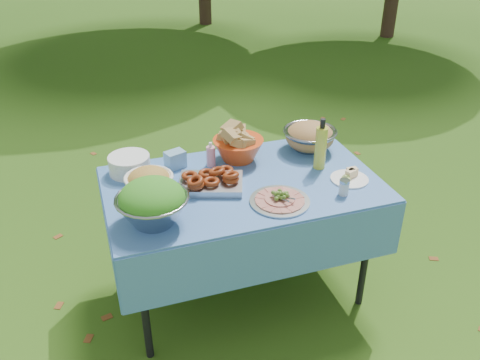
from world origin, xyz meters
name	(u,v)px	position (x,y,z in m)	size (l,w,h in m)	color
ground	(242,290)	(0.00, 0.00, 0.00)	(80.00, 80.00, 0.00)	#163309
picnic_table	(242,240)	(0.00, 0.00, 0.38)	(1.46, 0.86, 0.76)	#84C1FF
salad_bowl	(152,202)	(-0.52, -0.22, 0.87)	(0.34, 0.34, 0.22)	#93949A
pasta_bowl_white	(149,181)	(-0.49, 0.06, 0.83)	(0.25, 0.25, 0.14)	white
plate_stack	(129,164)	(-0.56, 0.31, 0.81)	(0.23, 0.23, 0.10)	white
wipes_box	(175,159)	(-0.30, 0.29, 0.81)	(0.11, 0.08, 0.10)	#7DAFD4
sanitizer_bottle	(211,154)	(-0.11, 0.24, 0.83)	(0.05, 0.05, 0.14)	pink
bread_bowl	(238,144)	(0.06, 0.27, 0.86)	(0.29, 0.29, 0.19)	#E34918
pasta_bowl_steel	(310,136)	(0.51, 0.26, 0.85)	(0.32, 0.32, 0.17)	#93949A
fried_tray	(211,181)	(-0.17, 0.01, 0.80)	(0.33, 0.23, 0.08)	#AFAFB4
charcuterie_platter	(280,196)	(0.12, -0.24, 0.80)	(0.31, 0.31, 0.07)	#B0B4B7
oil_bottle	(321,144)	(0.47, 0.03, 0.91)	(0.07, 0.07, 0.30)	gold
cheese_plate	(350,175)	(0.56, -0.15, 0.79)	(0.21, 0.21, 0.06)	white
shaker	(344,187)	(0.46, -0.28, 0.80)	(0.05, 0.05, 0.09)	silver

